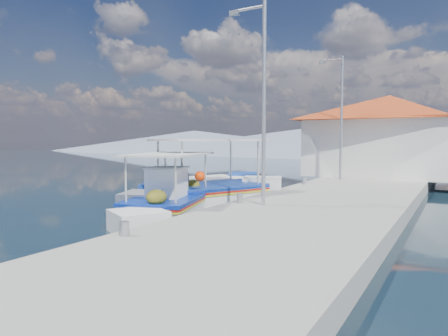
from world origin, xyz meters
The scene contains 10 objects.
ground centered at (0.00, 0.00, 0.00)m, with size 160.00×160.00×0.00m, color black.
quay centered at (5.90, 6.00, 0.25)m, with size 5.00×44.00×0.50m, color gray.
bollards centered at (3.80, 5.25, 0.65)m, with size 0.20×17.20×0.30m.
main_caique centered at (1.59, 1.43, 0.43)m, with size 3.30×6.50×2.24m.
caique_green_canopy centered at (1.58, 3.75, 0.41)m, with size 4.04×6.78×2.76m.
caique_blue_hull centered at (-0.14, 6.02, 0.31)m, with size 3.37×6.14×1.16m.
harbor_building centered at (6.20, 15.00, 2.78)m, with size 10.49×10.49×4.40m.
lamp_post_near centered at (4.51, 2.00, 3.85)m, with size 1.21×0.14×6.00m.
lamp_post_far centered at (4.51, 11.00, 3.85)m, with size 1.21×0.14×6.00m.
mountain_ridge centered at (6.54, 56.00, 2.04)m, with size 171.40×96.00×5.50m.
Camera 1 is at (9.68, -9.04, 2.47)m, focal length 32.59 mm.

